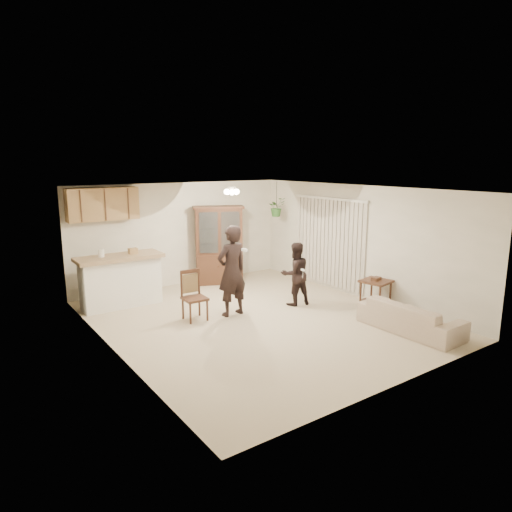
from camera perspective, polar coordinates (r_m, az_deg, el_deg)
floor at (r=8.91m, az=0.17°, el=-7.94°), size 6.50×6.50×0.00m
ceiling at (r=8.40m, az=0.18°, el=8.32°), size 5.50×6.50×0.02m
wall_back at (r=11.33m, az=-9.38°, el=2.72°), size 5.50×0.02×2.50m
wall_front at (r=6.29m, az=17.63°, el=-5.04°), size 5.50×0.02×2.50m
wall_left at (r=7.37m, az=-17.57°, el=-2.58°), size 0.02×6.50×2.50m
wall_right at (r=10.38m, az=12.67°, el=1.75°), size 0.02×6.50×2.50m
breakfast_bar at (r=9.99m, az=-16.54°, el=-3.25°), size 1.60×0.55×1.00m
bar_top at (r=9.87m, az=-16.73°, el=-0.16°), size 1.75×0.70×0.08m
upper_cabinets at (r=10.38m, az=-18.61°, el=6.17°), size 1.50×0.34×0.70m
vertical_blinds at (r=10.99m, az=9.03°, el=1.65°), size 0.06×2.30×2.10m
ceiling_fixture at (r=9.52m, az=-3.05°, el=8.11°), size 0.36×0.36×0.20m
hanging_plant at (r=11.74m, az=2.58°, el=6.13°), size 0.43×0.37×0.48m
plant_cord at (r=11.71m, az=2.60°, el=7.71°), size 0.01×0.01×0.65m
sofa at (r=8.66m, az=18.76°, el=-6.62°), size 0.77×1.89×0.73m
adult at (r=8.94m, az=-3.05°, el=-1.87°), size 0.69×0.48×1.80m
child at (r=9.66m, az=4.91°, el=-2.22°), size 0.73×0.62×1.35m
china_hutch at (r=11.31m, az=-4.66°, el=1.30°), size 1.31×0.94×1.93m
side_table at (r=9.79m, az=14.70°, el=-4.59°), size 0.64×0.64×0.67m
chair_bar at (r=8.89m, az=-7.64°, el=-6.25°), size 0.45×0.45×0.96m
chair_hutch_left at (r=11.49m, az=-5.36°, el=-1.85°), size 0.68×0.68×1.09m
chair_hutch_right at (r=11.66m, az=-3.64°, el=-1.76°), size 0.46×0.46×1.00m
controller_adult at (r=8.51m, az=-1.40°, el=0.76°), size 0.06×0.16×0.05m
controller_child at (r=9.36m, az=5.89°, el=-1.75°), size 0.06×0.12×0.04m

